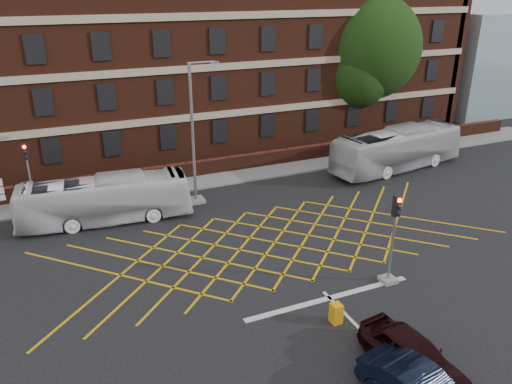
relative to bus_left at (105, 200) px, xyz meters
name	(u,v)px	position (x,y,z in m)	size (l,w,h in m)	color
ground	(292,260)	(7.69, -8.16, -1.33)	(120.00, 120.00, 0.00)	black
victorian_building	(172,47)	(7.94, 13.84, 6.50)	(51.00, 12.17, 20.40)	#502214
boundary_wall	(208,167)	(7.69, 4.84, -0.78)	(56.00, 0.50, 1.10)	#461D12
far_pavement	(213,178)	(7.69, 3.84, -1.27)	(60.00, 3.00, 0.12)	slate
glass_block	(487,61)	(41.69, 12.84, 3.67)	(14.00, 10.00, 10.00)	#99B2BF
box_junction_hatching	(275,242)	(7.69, -6.16, -1.33)	(11.50, 0.12, 0.02)	#CC990C
stop_line	(330,298)	(7.69, -11.66, -1.32)	(8.00, 0.30, 0.02)	silver
bus_left	(105,200)	(0.00, 0.00, 0.00)	(2.24, 9.58, 2.67)	silver
bus_right	(397,149)	(20.68, 0.47, 0.18)	(2.54, 10.84, 3.02)	silver
car_maroon	(413,355)	(7.99, -16.58, -0.61)	(1.70, 4.22, 1.44)	black
deciduous_tree	(366,55)	(23.94, 9.71, 5.57)	(9.14, 9.14, 12.09)	black
traffic_light_near	(392,248)	(10.81, -11.61, 0.43)	(0.70, 0.70, 4.27)	slate
traffic_light_far	(31,185)	(-3.71, 2.86, 0.43)	(0.70, 0.70, 4.27)	slate
street_lamp	(195,157)	(5.54, 0.59, 1.57)	(2.25, 1.00, 8.53)	slate
utility_cabinet	(336,313)	(7.05, -13.18, -0.91)	(0.41, 0.45, 0.85)	orange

